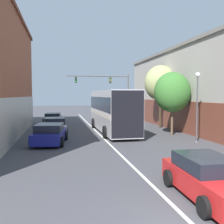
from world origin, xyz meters
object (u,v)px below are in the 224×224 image
at_px(bus, 112,109).
at_px(street_tree_far, 161,83).
at_px(parked_car_left_mid, 54,125).
at_px(parked_car_left_near, 53,118).
at_px(traffic_signal_gantry, 110,86).
at_px(street_tree_near, 172,92).
at_px(parked_car_left_far, 50,134).
at_px(street_lamp, 197,101).
at_px(hatchback_foreground, 208,178).

distance_m(bus, street_tree_far, 6.43).
bearing_deg(parked_car_left_mid, parked_car_left_near, -3.01).
height_order(traffic_signal_gantry, street_tree_near, traffic_signal_gantry).
relative_size(parked_car_left_mid, street_tree_far, 0.68).
distance_m(bus, parked_car_left_mid, 5.52).
bearing_deg(parked_car_left_near, parked_car_left_mid, -174.73).
relative_size(parked_car_left_near, traffic_signal_gantry, 0.53).
relative_size(parked_car_left_mid, parked_car_left_far, 0.99).
xyz_separation_m(parked_car_left_mid, parked_car_left_far, (-0.21, -5.94, 0.06)).
distance_m(bus, street_lamp, 7.91).
xyz_separation_m(bus, parked_car_left_mid, (-5.16, 1.28, -1.49)).
distance_m(parked_car_left_near, traffic_signal_gantry, 9.18).
bearing_deg(hatchback_foreground, bus, 1.74).
distance_m(traffic_signal_gantry, street_tree_far, 10.60).
relative_size(parked_car_left_near, parked_car_left_far, 1.04).
xyz_separation_m(bus, street_tree_near, (4.59, -2.62, 1.50)).
bearing_deg(street_lamp, hatchback_foreground, -117.43).
bearing_deg(parked_car_left_mid, street_tree_near, -116.78).
relative_size(street_lamp, street_tree_near, 0.94).
distance_m(parked_car_left_mid, street_tree_near, 10.92).
distance_m(hatchback_foreground, parked_car_left_near, 25.07).
distance_m(hatchback_foreground, street_tree_far, 18.97).
relative_size(bus, hatchback_foreground, 2.55).
relative_size(parked_car_left_near, street_lamp, 0.93).
height_order(hatchback_foreground, street_tree_near, street_tree_near).
bearing_deg(parked_car_left_mid, street_lamp, -131.62).
xyz_separation_m(parked_car_left_mid, traffic_signal_gantry, (7.32, 11.03, 3.93)).
distance_m(parked_car_left_near, parked_car_left_far, 13.64).
height_order(hatchback_foreground, parked_car_left_mid, hatchback_foreground).
bearing_deg(street_lamp, parked_car_left_far, 171.57).
xyz_separation_m(traffic_signal_gantry, street_tree_far, (3.33, -10.07, 0.02)).
distance_m(parked_car_left_far, street_lamp, 10.60).
xyz_separation_m(parked_car_left_mid, street_tree_far, (10.65, 0.97, 3.96)).
bearing_deg(street_tree_far, street_tree_near, -100.46).
distance_m(traffic_signal_gantry, street_tree_near, 15.16).
bearing_deg(street_lamp, bus, 128.23).
relative_size(hatchback_foreground, street_tree_near, 0.79).
height_order(bus, parked_car_left_far, bus).
height_order(traffic_signal_gantry, street_lamp, traffic_signal_gantry).
height_order(bus, street_tree_far, street_tree_far).
distance_m(parked_car_left_mid, street_lamp, 12.72).
bearing_deg(street_tree_near, street_tree_far, 79.54).
bearing_deg(parked_car_left_far, hatchback_foreground, -146.07).
bearing_deg(parked_car_left_near, bus, -145.58).
height_order(parked_car_left_mid, parked_car_left_far, parked_car_left_far).
height_order(hatchback_foreground, street_tree_far, street_tree_far).
distance_m(parked_car_left_mid, parked_car_left_far, 5.95).
height_order(bus, parked_car_left_mid, bus).
distance_m(hatchback_foreground, parked_car_left_mid, 17.56).
bearing_deg(street_tree_far, bus, -157.74).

